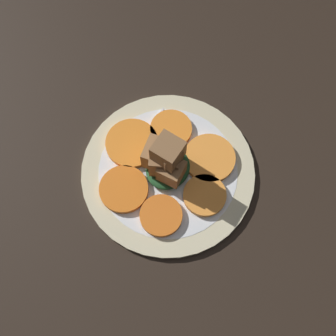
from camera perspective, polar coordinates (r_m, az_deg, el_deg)
name	(u,v)px	position (r cm, az deg, el deg)	size (l,w,h in cm)	color
table_slab	(168,175)	(71.68, 0.00, -0.90)	(120.00, 120.00, 2.00)	black
plate	(168,171)	(70.26, 0.00, -0.47)	(28.90, 28.90, 1.05)	beige
carrot_slice_0	(209,158)	(70.32, 5.64, 1.33)	(8.62, 8.62, 0.99)	orange
carrot_slice_1	(171,129)	(72.21, 0.42, 5.28)	(7.16, 7.16, 0.99)	orange
carrot_slice_2	(130,145)	(71.21, -5.13, 3.10)	(8.91, 8.91, 0.99)	orange
carrot_slice_3	(124,189)	(68.46, -6.01, -2.86)	(7.98, 7.98, 0.99)	orange
carrot_slice_4	(161,216)	(66.84, -0.95, -6.45)	(6.79, 6.79, 0.99)	orange
carrot_slice_5	(203,198)	(67.89, 4.76, -4.01)	(6.99, 6.99, 0.99)	orange
center_pile	(166,159)	(66.03, -0.33, 1.19)	(7.73, 8.05, 9.85)	#235128
fork	(146,148)	(71.14, -3.06, 2.73)	(17.10, 4.27, 0.40)	silver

